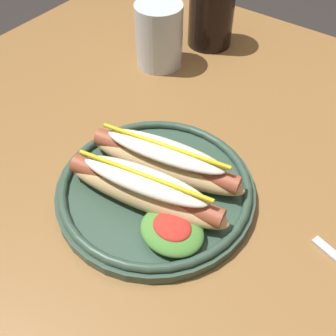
% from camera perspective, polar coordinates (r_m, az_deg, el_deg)
% --- Properties ---
extents(dining_table, '(1.17, 1.00, 0.74)m').
position_cam_1_polar(dining_table, '(0.69, 5.05, -6.35)').
color(dining_table, olive).
rests_on(dining_table, ground_plane).
extents(hot_dog_plate, '(0.28, 0.28, 0.08)m').
position_cam_1_polar(hot_dog_plate, '(0.57, -1.68, -2.35)').
color(hot_dog_plate, '#334C3D').
rests_on(hot_dog_plate, dining_table).
extents(soda_cup, '(0.09, 0.09, 0.14)m').
position_cam_1_polar(soda_cup, '(0.88, 6.04, 20.78)').
color(soda_cup, black).
rests_on(soda_cup, dining_table).
extents(water_cup, '(0.09, 0.09, 0.12)m').
position_cam_1_polar(water_cup, '(0.82, -1.26, 17.93)').
color(water_cup, silver).
rests_on(water_cup, dining_table).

